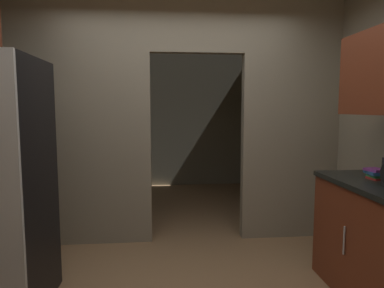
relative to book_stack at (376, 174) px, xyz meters
name	(u,v)px	position (x,y,z in m)	size (l,w,h in m)	color
kitchen_partition	(172,108)	(-1.55, 1.25, 0.51)	(3.66, 0.12, 2.78)	gray
adjoining_room_shell	(172,114)	(-1.50, 3.21, 0.42)	(3.66, 2.87, 2.78)	gray
book_stack	(376,174)	(0.00, 0.00, 0.00)	(0.14, 0.17, 0.08)	red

